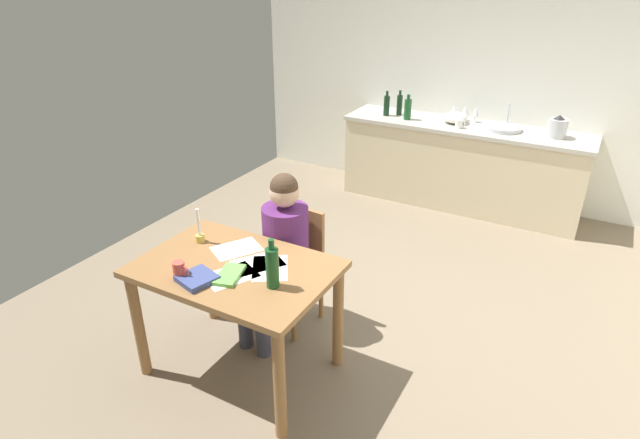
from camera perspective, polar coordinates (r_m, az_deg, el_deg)
The scene contains 25 objects.
ground_plane at distance 4.25m, azimuth 5.97°, elevation -9.47°, with size 5.20×5.20×0.04m, color #7A6B56.
wall_back at distance 6.06m, azimuth 16.85°, elevation 14.21°, with size 5.20×0.12×2.60m, color silver.
kitchen_counter at distance 5.95m, azimuth 14.96°, elevation 5.68°, with size 2.55×0.64×0.90m.
dining_table at distance 3.31m, azimuth -9.03°, elevation -6.89°, with size 1.18×0.81×0.79m.
chair_at_table at distance 3.84m, azimuth -2.90°, elevation -4.55°, with size 0.44×0.44×0.87m.
person_seated at distance 3.65m, azimuth -4.35°, elevation -2.94°, with size 0.35×0.61×1.19m.
coffee_mug at distance 3.16m, azimuth -14.91°, elevation -5.32°, with size 0.11×0.07×0.11m.
candlestick at distance 3.53m, azimuth -12.86°, elevation -1.42°, with size 0.06×0.06×0.24m.
book_magazine at distance 3.14m, azimuth -9.74°, elevation -5.92°, with size 0.13×0.23×0.02m, color #64AA4C.
book_cookery at distance 3.13m, azimuth -13.12°, elevation -6.22°, with size 0.20×0.19×0.03m, color #39467F.
paper_letter at distance 3.42m, azimuth -8.98°, elevation -3.15°, with size 0.21×0.30×0.00m, color white.
paper_bill at distance 3.19m, azimuth -5.42°, elevation -5.24°, with size 0.21×0.30×0.00m, color white.
paper_envelope at distance 3.25m, azimuth -6.72°, elevation -4.70°, with size 0.21×0.30×0.00m, color white.
paper_receipt at distance 3.15m, azimuth -9.61°, elevation -6.01°, with size 0.21×0.30×0.00m, color white.
wine_bottle_on_table at distance 2.96m, azimuth -5.17°, elevation -5.12°, with size 0.08×0.08×0.30m.
sink_unit at distance 5.74m, azimuth 19.16°, elevation 9.34°, with size 0.36×0.36×0.24m.
bottle_oil at distance 5.99m, azimuth 7.20°, elevation 12.15°, with size 0.06×0.06×0.27m.
bottle_vinegar at distance 6.03m, azimuth 8.57°, elevation 12.17°, with size 0.06×0.06×0.27m.
bottle_wine_red at distance 5.86m, azimuth 9.44°, elevation 11.70°, with size 0.08×0.08×0.27m.
mixing_bowl at distance 5.84m, azimuth 14.39°, elevation 10.61°, with size 0.25×0.25×0.11m, color white.
stovetop_kettle at distance 5.66m, azimuth 24.26°, elevation 9.05°, with size 0.18×0.18×0.22m.
wine_glass_near_sink at distance 5.91m, azimuth 16.46°, elevation 11.06°, with size 0.07×0.07×0.15m.
wine_glass_by_kettle at distance 5.94m, azimuth 15.41°, elevation 11.25°, with size 0.07×0.07×0.15m.
wine_glass_back_left at distance 5.97m, azimuth 14.29°, elevation 11.45°, with size 0.07×0.07×0.15m.
teacup_on_counter at distance 5.67m, azimuth 14.79°, elevation 9.96°, with size 0.11×0.07×0.09m.
Camera 1 is at (1.29, -3.21, 2.45)m, focal length 29.65 mm.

